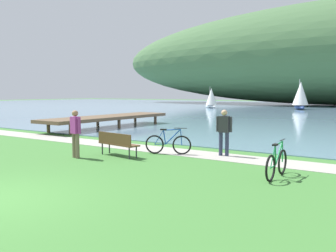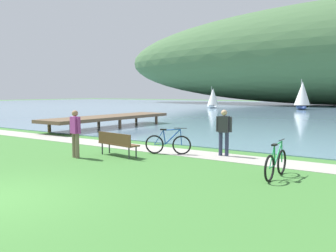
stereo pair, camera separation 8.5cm
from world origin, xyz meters
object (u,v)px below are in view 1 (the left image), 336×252
object	(u,v)px
park_bench_near_camera	(117,142)
bicycle_beside_path	(168,144)
sailboat_nearest_to_shore	(211,98)
sailboat_toward_hillside	(300,95)
bicycle_leaning_near_bench	(277,164)
person_on_the_grass	(75,131)
person_at_shoreline	(224,130)

from	to	relation	value
park_bench_near_camera	bicycle_beside_path	distance (m)	1.94
sailboat_nearest_to_shore	sailboat_toward_hillside	world-z (taller)	sailboat_toward_hillside
park_bench_near_camera	bicycle_leaning_near_bench	size ratio (longest dim) A/B	1.05
park_bench_near_camera	bicycle_leaning_near_bench	world-z (taller)	bicycle_leaning_near_bench
park_bench_near_camera	bicycle_beside_path	size ratio (longest dim) A/B	1.13
bicycle_beside_path	person_on_the_grass	bearing A→B (deg)	-132.81
bicycle_leaning_near_bench	sailboat_toward_hillside	size ratio (longest dim) A/B	0.43
person_on_the_grass	sailboat_nearest_to_shore	xyz separation A→B (m)	(-14.62, 39.21, 0.59)
person_at_shoreline	bicycle_leaning_near_bench	bearing A→B (deg)	-40.82
park_bench_near_camera	bicycle_beside_path	xyz separation A→B (m)	(1.28, 1.46, -0.12)
sailboat_toward_hillside	person_at_shoreline	bearing A→B (deg)	-80.21
bicycle_leaning_near_bench	person_at_shoreline	distance (m)	3.56
bicycle_beside_path	sailboat_nearest_to_shore	size ratio (longest dim) A/B	0.51
park_bench_near_camera	sailboat_toward_hillside	distance (m)	40.75
person_at_shoreline	person_on_the_grass	distance (m)	5.37
bicycle_beside_path	sailboat_nearest_to_shore	bearing A→B (deg)	114.76
bicycle_leaning_near_bench	sailboat_nearest_to_shore	world-z (taller)	sailboat_nearest_to_shore
sailboat_nearest_to_shore	person_at_shoreline	bearing A→B (deg)	-62.29
bicycle_leaning_near_bench	person_on_the_grass	size ratio (longest dim) A/B	1.04
person_at_shoreline	sailboat_toward_hillside	xyz separation A→B (m)	(-6.61, 38.32, 1.01)
bicycle_leaning_near_bench	person_on_the_grass	xyz separation A→B (m)	(-6.90, -1.01, 0.58)
park_bench_near_camera	bicycle_leaning_near_bench	bearing A→B (deg)	-0.33
bicycle_leaning_near_bench	sailboat_toward_hillside	bearing A→B (deg)	102.86
person_at_shoreline	sailboat_nearest_to_shore	distance (m)	40.57
park_bench_near_camera	person_at_shoreline	size ratio (longest dim) A/B	1.08
person_at_shoreline	sailboat_toward_hillside	distance (m)	38.90
bicycle_leaning_near_bench	sailboat_nearest_to_shore	bearing A→B (deg)	119.39
person_on_the_grass	park_bench_near_camera	bearing A→B (deg)	45.17
bicycle_leaning_near_bench	sailboat_toward_hillside	xyz separation A→B (m)	(-9.27, 40.61, 1.59)
sailboat_nearest_to_shore	sailboat_toward_hillside	xyz separation A→B (m)	(12.25, 2.41, 0.42)
person_at_shoreline	sailboat_toward_hillside	bearing A→B (deg)	99.79
park_bench_near_camera	sailboat_toward_hillside	bearing A→B (deg)	94.80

